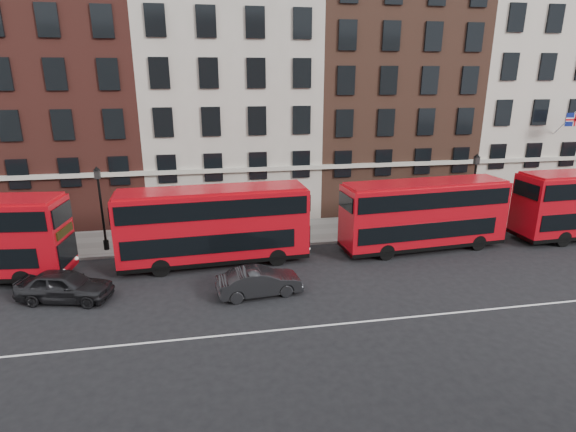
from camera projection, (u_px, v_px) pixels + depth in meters
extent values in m
plane|color=black|center=(258.00, 309.00, 21.40)|extent=(120.00, 120.00, 0.00)
cube|color=gray|center=(240.00, 235.00, 31.24)|extent=(80.00, 5.00, 0.15)
cube|color=gray|center=(244.00, 248.00, 28.89)|extent=(80.00, 0.30, 0.16)
cube|color=white|center=(263.00, 331.00, 19.52)|extent=(70.00, 0.12, 0.01)
cube|color=brown|center=(53.00, 71.00, 32.85)|extent=(12.80, 10.00, 22.00)
cube|color=#B1AA9C|center=(229.00, 91.00, 35.49)|extent=(12.80, 10.00, 19.00)
cube|color=brown|center=(383.00, 78.00, 37.39)|extent=(12.80, 10.00, 21.00)
cube|color=beige|center=(519.00, 84.00, 39.73)|extent=(12.80, 10.00, 20.00)
cube|color=black|center=(68.00, 250.00, 24.30)|extent=(0.33, 2.28, 1.35)
cube|color=black|center=(65.00, 231.00, 23.97)|extent=(0.30, 1.97, 0.44)
cylinder|color=black|center=(23.00, 279.00, 23.38)|extent=(1.06, 0.40, 1.04)
cylinder|color=black|center=(43.00, 262.00, 25.60)|extent=(1.06, 0.40, 1.04)
cube|color=#BC0914|center=(214.00, 225.00, 25.98)|extent=(10.93, 3.12, 4.07)
cube|color=black|center=(216.00, 256.00, 26.55)|extent=(10.93, 3.16, 0.25)
cube|color=black|center=(209.00, 237.00, 26.12)|extent=(9.70, 3.14, 1.08)
cube|color=black|center=(213.00, 204.00, 25.61)|extent=(10.52, 3.18, 1.03)
cube|color=#BC0914|center=(212.00, 190.00, 25.36)|extent=(10.61, 2.90, 0.19)
cube|color=black|center=(305.00, 231.00, 27.41)|extent=(0.20, 2.27, 1.34)
cube|color=black|center=(305.00, 214.00, 27.09)|extent=(0.18, 1.96, 0.43)
cylinder|color=black|center=(277.00, 257.00, 26.24)|extent=(1.04, 0.34, 1.03)
cylinder|color=black|center=(270.00, 244.00, 28.38)|extent=(1.04, 0.34, 1.03)
cylinder|color=black|center=(161.00, 268.00, 24.79)|extent=(1.04, 0.34, 1.03)
cylinder|color=black|center=(162.00, 252.00, 26.94)|extent=(1.04, 0.34, 1.03)
cube|color=#BC0914|center=(424.00, 214.00, 28.24)|extent=(10.65, 3.28, 3.95)
cube|color=black|center=(421.00, 242.00, 28.79)|extent=(10.65, 3.31, 0.24)
cube|color=black|center=(418.00, 225.00, 28.37)|extent=(9.46, 3.27, 1.05)
cube|color=black|center=(425.00, 195.00, 27.88)|extent=(10.26, 3.32, 1.00)
cube|color=#BC0914|center=(427.00, 183.00, 27.64)|extent=(10.34, 3.05, 0.18)
cube|color=black|center=(494.00, 220.00, 29.74)|extent=(0.24, 2.20, 1.30)
cube|color=black|center=(496.00, 204.00, 29.43)|extent=(0.22, 1.90, 0.42)
cylinder|color=black|center=(478.00, 243.00, 28.57)|extent=(1.02, 0.35, 1.00)
cylinder|color=black|center=(457.00, 231.00, 30.63)|extent=(1.02, 0.35, 1.00)
cylinder|color=black|center=(386.00, 252.00, 27.03)|extent=(1.02, 0.35, 1.00)
cylinder|color=black|center=(371.00, 240.00, 29.09)|extent=(1.02, 0.35, 1.00)
cylinder|color=black|center=(563.00, 239.00, 29.18)|extent=(1.05, 0.32, 1.04)
cylinder|color=black|center=(537.00, 228.00, 31.36)|extent=(1.05, 0.32, 1.04)
imported|color=black|center=(65.00, 286.00, 22.06)|extent=(4.85, 2.83, 1.55)
imported|color=#242427|center=(259.00, 282.00, 22.65)|extent=(4.43, 1.97, 1.41)
cylinder|color=black|center=(102.00, 215.00, 27.74)|extent=(0.14, 0.14, 4.60)
cylinder|color=black|center=(106.00, 245.00, 28.33)|extent=(0.32, 0.32, 0.60)
cube|color=#262626|center=(97.00, 174.00, 26.98)|extent=(0.32, 0.32, 0.55)
cone|color=black|center=(96.00, 168.00, 26.88)|extent=(0.44, 0.44, 0.25)
cylinder|color=black|center=(472.00, 195.00, 32.22)|extent=(0.14, 0.14, 4.60)
cylinder|color=black|center=(469.00, 222.00, 32.82)|extent=(0.32, 0.32, 0.60)
cube|color=#262626|center=(477.00, 160.00, 31.47)|extent=(0.32, 0.32, 0.55)
cone|color=black|center=(477.00, 155.00, 31.36)|extent=(0.44, 0.44, 0.25)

